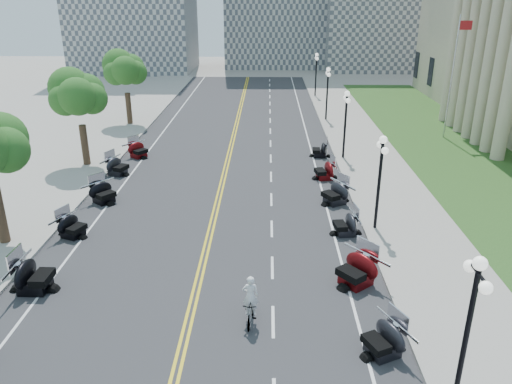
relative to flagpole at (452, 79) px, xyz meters
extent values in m
plane|color=gray|center=(-18.00, -22.00, -5.00)|extent=(160.00, 160.00, 0.00)
cube|color=#333335|center=(-18.00, -12.00, -5.00)|extent=(16.00, 90.00, 0.01)
cube|color=yellow|center=(-18.12, -12.00, -4.99)|extent=(0.12, 90.00, 0.00)
cube|color=yellow|center=(-17.88, -12.00, -4.99)|extent=(0.12, 90.00, 0.00)
cube|color=white|center=(-11.60, -12.00, -4.99)|extent=(0.12, 90.00, 0.00)
cube|color=white|center=(-24.40, -12.00, -4.99)|extent=(0.12, 90.00, 0.00)
cube|color=white|center=(-14.80, -26.00, -4.99)|extent=(0.12, 2.00, 0.00)
cube|color=white|center=(-14.80, -22.00, -4.99)|extent=(0.12, 2.00, 0.00)
cube|color=white|center=(-14.80, -18.00, -4.99)|extent=(0.12, 2.00, 0.00)
cube|color=white|center=(-14.80, -14.00, -4.99)|extent=(0.12, 2.00, 0.00)
cube|color=white|center=(-14.80, -10.00, -4.99)|extent=(0.12, 2.00, 0.00)
cube|color=white|center=(-14.80, -6.00, -4.99)|extent=(0.12, 2.00, 0.00)
cube|color=white|center=(-14.80, -2.00, -4.99)|extent=(0.12, 2.00, 0.00)
cube|color=white|center=(-14.80, 2.00, -4.99)|extent=(0.12, 2.00, 0.00)
cube|color=white|center=(-14.80, 6.00, -4.99)|extent=(0.12, 2.00, 0.00)
cube|color=white|center=(-14.80, 10.00, -4.99)|extent=(0.12, 2.00, 0.00)
cube|color=white|center=(-14.80, 14.00, -4.99)|extent=(0.12, 2.00, 0.00)
cube|color=white|center=(-14.80, 18.00, -4.99)|extent=(0.12, 2.00, 0.00)
cube|color=white|center=(-14.80, 22.00, -4.99)|extent=(0.12, 2.00, 0.00)
cube|color=white|center=(-14.80, 26.00, -4.99)|extent=(0.12, 2.00, 0.00)
cube|color=white|center=(-14.80, 30.00, -4.99)|extent=(0.12, 2.00, 0.00)
cube|color=#9E9991|center=(-7.50, -12.00, -4.92)|extent=(5.00, 90.00, 0.15)
cube|color=#9E9991|center=(-28.50, -12.00, -4.92)|extent=(5.00, 90.00, 0.15)
cube|color=#356023|center=(-0.50, -4.00, -4.95)|extent=(9.00, 60.00, 0.10)
imported|color=#A51414|center=(-15.65, -26.06, -4.49)|extent=(0.62, 1.73, 1.02)
imported|color=white|center=(-15.65, -26.06, -3.16)|extent=(0.60, 0.40, 1.65)
camera|label=1|loc=(-15.08, -41.70, 6.57)|focal=35.00mm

